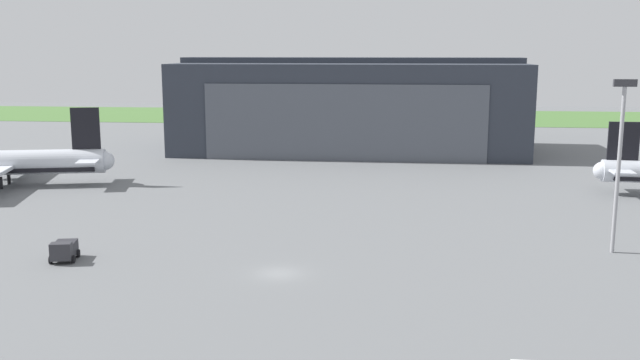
# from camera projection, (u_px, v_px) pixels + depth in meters

# --- Properties ---
(ground_plane) EXTENTS (440.00, 440.00, 0.00)m
(ground_plane) POSITION_uv_depth(u_px,v_px,m) (279.00, 273.00, 71.48)
(ground_plane) COLOR slate
(grass_field_strip) EXTENTS (440.00, 56.00, 0.08)m
(grass_field_strip) POSITION_uv_depth(u_px,v_px,m) (364.00, 116.00, 238.38)
(grass_field_strip) COLOR #497336
(grass_field_strip) RESTS_ON ground_plane
(maintenance_hangar) EXTENTS (74.97, 33.79, 20.62)m
(maintenance_hangar) POSITION_uv_depth(u_px,v_px,m) (350.00, 106.00, 157.67)
(maintenance_hangar) COLOR #2D333D
(maintenance_hangar) RESTS_ON ground_plane
(pushback_tractor) EXTENTS (3.20, 4.12, 2.27)m
(pushback_tractor) POSITION_uv_depth(u_px,v_px,m) (64.00, 250.00, 75.63)
(pushback_tractor) COLOR #2D2D33
(pushback_tractor) RESTS_ON ground_plane
(apron_light_mast) EXTENTS (2.40, 0.50, 19.23)m
(apron_light_mast) POSITION_uv_depth(u_px,v_px,m) (620.00, 153.00, 76.84)
(apron_light_mast) COLOR #99999E
(apron_light_mast) RESTS_ON ground_plane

